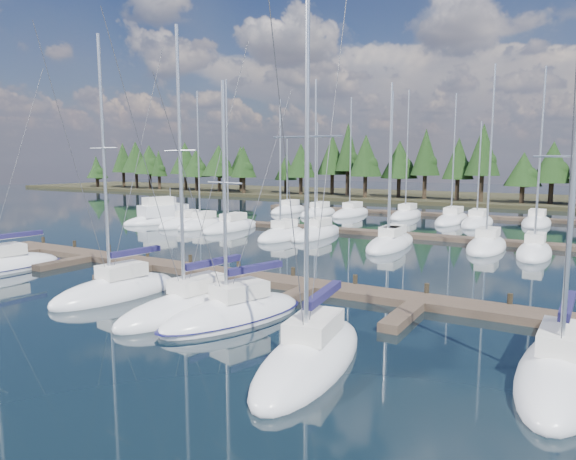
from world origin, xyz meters
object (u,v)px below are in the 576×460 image
Objects in this scene: front_sailboat_3 at (192,307)px; front_sailboat_6 at (560,373)px; front_sailboat_2 at (117,291)px; motor_yacht_left at (163,218)px; front_sailboat_4 at (234,314)px; main_dock at (223,276)px; front_sailboat_5 at (310,357)px.

front_sailboat_6 is at bearing 0.93° from front_sailboat_3.
front_sailboat_2 is 1.38× the size of motor_yacht_left.
motor_yacht_left is (-29.19, 25.72, 0.26)m from front_sailboat_4.
front_sailboat_6 reaches higher than main_dock.
front_sailboat_2 is at bearing 177.01° from front_sailboat_3.
front_sailboat_6 reaches higher than front_sailboat_4.
front_sailboat_2 is 13.66m from front_sailboat_5.
front_sailboat_5 is (5.42, -2.79, 0.03)m from front_sailboat_4.
front_sailboat_3 is at bearing -43.92° from motor_yacht_left.
front_sailboat_5 is 8.27m from front_sailboat_6.
front_sailboat_2 is 5.49m from front_sailboat_3.
front_sailboat_5 reaches higher than main_dock.
front_sailboat_3 is at bearing -178.28° from front_sailboat_4.
front_sailboat_3 is (2.94, -6.20, 0.09)m from main_dock.
front_sailboat_5 is (10.78, -8.91, 0.09)m from main_dock.
front_sailboat_6 is (18.50, -5.94, 0.09)m from main_dock.
front_sailboat_2 reaches higher than front_sailboat_4.
front_sailboat_4 is at bearing -41.38° from motor_yacht_left.
front_sailboat_2 is at bearing -50.13° from motor_yacht_left.
front_sailboat_5 is 1.41× the size of motor_yacht_left.
motor_yacht_left is (-26.78, 25.79, 0.23)m from front_sailboat_3.
front_sailboat_4 is at bearing -1.55° from front_sailboat_2.
main_dock is 4.26× the size of motor_yacht_left.
front_sailboat_3 is at bearing -64.61° from main_dock.
front_sailboat_2 reaches higher than motor_yacht_left.
front_sailboat_4 is 38.91m from motor_yacht_left.
main_dock is 3.87× the size of front_sailboat_4.
front_sailboat_6 is at bearing -17.81° from main_dock.
front_sailboat_6 is at bearing 0.79° from front_sailboat_4.
front_sailboat_3 is at bearing 160.89° from front_sailboat_5.
front_sailboat_2 reaches higher than main_dock.
front_sailboat_5 is (7.84, -2.72, -0.00)m from front_sailboat_3.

